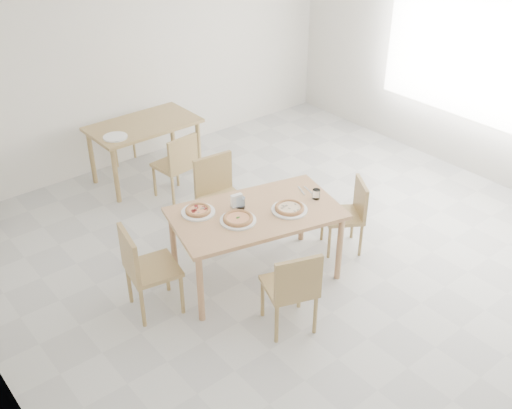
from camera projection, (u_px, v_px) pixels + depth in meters
room at (497, 61)px, 7.03m from camera, size 7.28×7.00×7.00m
main_table at (256, 219)px, 5.63m from camera, size 1.74×1.25×0.75m
chair_south at (293, 286)px, 5.07m from camera, size 0.54×0.54×0.84m
chair_north at (219, 192)px, 6.35m from camera, size 0.49×0.49×0.91m
chair_west at (143, 266)px, 5.28m from camera, size 0.51×0.51×0.88m
chair_east at (350, 211)px, 6.17m from camera, size 0.53×0.53×0.78m
plate_margherita at (238, 220)px, 5.45m from camera, size 0.33×0.33×0.02m
plate_mushroom at (289, 210)px, 5.61m from camera, size 0.34×0.34×0.02m
plate_pepperoni at (198, 212)px, 5.57m from camera, size 0.32×0.32×0.02m
pizza_margherita at (238, 218)px, 5.44m from camera, size 0.37×0.37×0.03m
pizza_mushroom at (289, 208)px, 5.59m from camera, size 0.28×0.28×0.03m
pizza_pepperoni at (198, 210)px, 5.56m from camera, size 0.31×0.31×0.03m
tumbler_a at (241, 203)px, 5.62m from camera, size 0.08×0.08×0.11m
tumbler_b at (316, 194)px, 5.77m from camera, size 0.08×0.08×0.10m
napkin_holder at (237, 201)px, 5.63m from camera, size 0.13×0.08×0.13m
fork_a at (301, 191)px, 5.92m from camera, size 0.08×0.17×0.01m
fork_b at (309, 190)px, 5.93m from camera, size 0.06×0.18×0.01m
second_table at (144, 131)px, 7.39m from camera, size 1.33×0.77×0.75m
chair_back_s at (178, 162)px, 7.03m from camera, size 0.46×0.46×0.83m
chair_back_n at (110, 127)px, 7.97m from camera, size 0.49×0.49×0.79m
plate_empty at (115, 137)px, 6.98m from camera, size 0.28×0.28×0.02m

